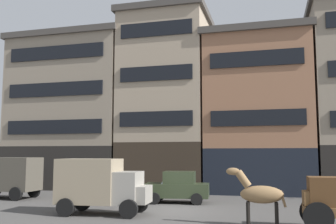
{
  "coord_description": "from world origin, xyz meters",
  "views": [
    {
      "loc": [
        4.99,
        -19.57,
        2.87
      ],
      "look_at": [
        -0.8,
        2.1,
        5.3
      ],
      "focal_mm": 41.15,
      "sensor_mm": 36.0,
      "label": 1
    }
  ],
  "objects_px": {
    "delivery_truck_far": "(8,176)",
    "pedestrian_officer": "(28,179)",
    "fire_hydrant_curbside": "(330,193)",
    "draft_horse": "(259,194)",
    "delivery_truck_near": "(101,184)",
    "sedan_dark": "(178,187)"
  },
  "relations": [
    {
      "from": "draft_horse",
      "to": "delivery_truck_near",
      "type": "bearing_deg",
      "value": 171.05
    },
    {
      "from": "draft_horse",
      "to": "delivery_truck_far",
      "type": "distance_m",
      "value": 16.91
    },
    {
      "from": "draft_horse",
      "to": "pedestrian_officer",
      "type": "bearing_deg",
      "value": 151.21
    },
    {
      "from": "fire_hydrant_curbside",
      "to": "pedestrian_officer",
      "type": "bearing_deg",
      "value": -178.93
    },
    {
      "from": "draft_horse",
      "to": "sedan_dark",
      "type": "bearing_deg",
      "value": 127.87
    },
    {
      "from": "pedestrian_officer",
      "to": "delivery_truck_far",
      "type": "bearing_deg",
      "value": -73.38
    },
    {
      "from": "delivery_truck_near",
      "to": "sedan_dark",
      "type": "xyz_separation_m",
      "value": [
        2.55,
        5.07,
        -0.51
      ]
    },
    {
      "from": "draft_horse",
      "to": "delivery_truck_near",
      "type": "relative_size",
      "value": 0.53
    },
    {
      "from": "pedestrian_officer",
      "to": "delivery_truck_near",
      "type": "bearing_deg",
      "value": -40.31
    },
    {
      "from": "sedan_dark",
      "to": "delivery_truck_far",
      "type": "bearing_deg",
      "value": -176.53
    },
    {
      "from": "sedan_dark",
      "to": "pedestrian_officer",
      "type": "distance_m",
      "value": 12.67
    },
    {
      "from": "delivery_truck_far",
      "to": "sedan_dark",
      "type": "distance_m",
      "value": 11.15
    },
    {
      "from": "draft_horse",
      "to": "sedan_dark",
      "type": "relative_size",
      "value": 0.61
    },
    {
      "from": "sedan_dark",
      "to": "pedestrian_officer",
      "type": "relative_size",
      "value": 2.15
    },
    {
      "from": "delivery_truck_far",
      "to": "pedestrian_officer",
      "type": "xyz_separation_m",
      "value": [
        -1.15,
        3.84,
        -0.44
      ]
    },
    {
      "from": "delivery_truck_near",
      "to": "delivery_truck_far",
      "type": "bearing_deg",
      "value": 152.83
    },
    {
      "from": "draft_horse",
      "to": "delivery_truck_far",
      "type": "xyz_separation_m",
      "value": [
        -15.97,
        5.56,
        0.15
      ]
    },
    {
      "from": "sedan_dark",
      "to": "pedestrian_officer",
      "type": "bearing_deg",
      "value": 165.51
    },
    {
      "from": "delivery_truck_near",
      "to": "delivery_truck_far",
      "type": "distance_m",
      "value": 9.63
    },
    {
      "from": "delivery_truck_far",
      "to": "pedestrian_officer",
      "type": "distance_m",
      "value": 4.04
    },
    {
      "from": "fire_hydrant_curbside",
      "to": "delivery_truck_far",
      "type": "bearing_deg",
      "value": -167.99
    },
    {
      "from": "sedan_dark",
      "to": "delivery_truck_near",
      "type": "bearing_deg",
      "value": -116.73
    }
  ]
}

